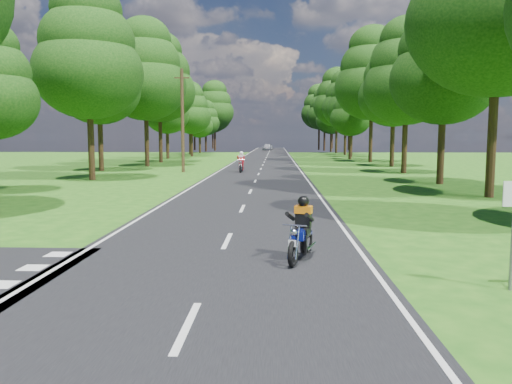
{
  "coord_description": "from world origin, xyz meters",
  "views": [
    {
      "loc": [
        1.28,
        -10.9,
        2.74
      ],
      "look_at": [
        0.68,
        4.0,
        1.1
      ],
      "focal_mm": 35.0,
      "sensor_mm": 36.0,
      "label": 1
    }
  ],
  "objects": [
    {
      "name": "road_markings",
      "position": [
        -0.14,
        48.13,
        0.02
      ],
      "size": [
        7.4,
        140.0,
        0.01
      ],
      "color": "silver",
      "rests_on": "main_road"
    },
    {
      "name": "ground",
      "position": [
        0.0,
        0.0,
        0.0
      ],
      "size": [
        160.0,
        160.0,
        0.0
      ],
      "primitive_type": "plane",
      "color": "#1F5513",
      "rests_on": "ground"
    },
    {
      "name": "main_road",
      "position": [
        0.0,
        50.0,
        0.01
      ],
      "size": [
        7.0,
        140.0,
        0.02
      ],
      "primitive_type": "cube",
      "color": "black",
      "rests_on": "ground"
    },
    {
      "name": "rider_near_blue",
      "position": [
        1.85,
        0.07,
        0.73
      ],
      "size": [
        1.03,
        1.79,
        1.42
      ],
      "primitive_type": null,
      "rotation": [
        0.0,
        0.0,
        -0.29
      ],
      "color": "navy",
      "rests_on": "main_road"
    },
    {
      "name": "telegraph_pole",
      "position": [
        -6.0,
        28.0,
        4.07
      ],
      "size": [
        1.2,
        0.26,
        8.0
      ],
      "color": "#382616",
      "rests_on": "ground"
    },
    {
      "name": "treeline",
      "position": [
        1.43,
        60.06,
        8.25
      ],
      "size": [
        40.0,
        115.35,
        14.78
      ],
      "color": "black",
      "rests_on": "ground"
    },
    {
      "name": "rider_far_red",
      "position": [
        -1.43,
        28.0,
        0.83
      ],
      "size": [
        0.67,
        1.96,
        1.63
      ],
      "primitive_type": null,
      "rotation": [
        0.0,
        0.0,
        -0.01
      ],
      "color": "#A00C1D",
      "rests_on": "main_road"
    },
    {
      "name": "distant_car",
      "position": [
        -0.41,
        94.17,
        0.73
      ],
      "size": [
        2.52,
        4.42,
        1.42
      ],
      "primitive_type": "imported",
      "rotation": [
        0.0,
        0.0,
        -0.22
      ],
      "color": "silver",
      "rests_on": "main_road"
    }
  ]
}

